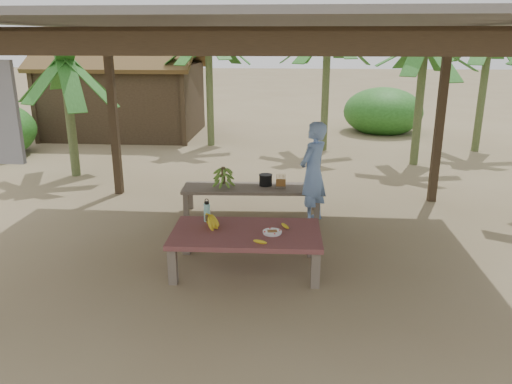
# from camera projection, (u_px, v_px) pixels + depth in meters

# --- Properties ---
(ground) EXTENTS (80.00, 80.00, 0.00)m
(ground) POSITION_uv_depth(u_px,v_px,m) (264.00, 249.00, 6.77)
(ground) COLOR brown
(ground) RESTS_ON ground
(pavilion) EXTENTS (6.60, 5.60, 2.95)m
(pavilion) POSITION_uv_depth(u_px,v_px,m) (263.00, 34.00, 5.93)
(pavilion) COLOR black
(pavilion) RESTS_ON ground
(work_table) EXTENTS (1.83, 1.05, 0.50)m
(work_table) POSITION_uv_depth(u_px,v_px,m) (246.00, 236.00, 6.04)
(work_table) COLOR brown
(work_table) RESTS_ON ground
(bench) EXTENTS (2.23, 0.71, 0.45)m
(bench) POSITION_uv_depth(u_px,v_px,m) (252.00, 190.00, 7.99)
(bench) COLOR brown
(bench) RESTS_ON ground
(ripe_banana_bunch) EXTENTS (0.36, 0.33, 0.17)m
(ripe_banana_bunch) POSITION_uv_depth(u_px,v_px,m) (207.00, 221.00, 6.13)
(ripe_banana_bunch) COLOR yellow
(ripe_banana_bunch) RESTS_ON work_table
(plate) EXTENTS (0.23, 0.23, 0.04)m
(plate) POSITION_uv_depth(u_px,v_px,m) (272.00, 232.00, 5.95)
(plate) COLOR white
(plate) RESTS_ON work_table
(loose_banana_front) EXTENTS (0.16, 0.05, 0.04)m
(loose_banana_front) POSITION_uv_depth(u_px,v_px,m) (260.00, 242.00, 5.66)
(loose_banana_front) COLOR yellow
(loose_banana_front) RESTS_ON work_table
(loose_banana_side) EXTENTS (0.13, 0.14, 0.04)m
(loose_banana_side) POSITION_uv_depth(u_px,v_px,m) (285.00, 226.00, 6.14)
(loose_banana_side) COLOR yellow
(loose_banana_side) RESTS_ON work_table
(water_flask) EXTENTS (0.08, 0.08, 0.30)m
(water_flask) POSITION_uv_depth(u_px,v_px,m) (207.00, 212.00, 6.32)
(water_flask) COLOR #40C7C0
(water_flask) RESTS_ON work_table
(green_banana_stalk) EXTENTS (0.31, 0.31, 0.34)m
(green_banana_stalk) POSITION_uv_depth(u_px,v_px,m) (223.00, 177.00, 7.93)
(green_banana_stalk) COLOR #598C2D
(green_banana_stalk) RESTS_ON bench
(cooking_pot) EXTENTS (0.21, 0.21, 0.17)m
(cooking_pot) POSITION_uv_depth(u_px,v_px,m) (266.00, 180.00, 8.04)
(cooking_pot) COLOR black
(cooking_pot) RESTS_ON bench
(skewer_rack) EXTENTS (0.18, 0.09, 0.24)m
(skewer_rack) POSITION_uv_depth(u_px,v_px,m) (281.00, 181.00, 7.88)
(skewer_rack) COLOR #A57F47
(skewer_rack) RESTS_ON bench
(woman) EXTENTS (0.62, 0.68, 1.56)m
(woman) POSITION_uv_depth(u_px,v_px,m) (313.00, 173.00, 7.56)
(woman) COLOR #6F92D3
(woman) RESTS_ON ground
(hut) EXTENTS (4.40, 3.43, 2.85)m
(hut) POSITION_uv_depth(u_px,v_px,m) (126.00, 96.00, 14.39)
(hut) COLOR black
(hut) RESTS_ON ground
(banana_plant_ne) EXTENTS (1.80, 1.80, 2.94)m
(banana_plant_ne) POSITION_uv_depth(u_px,v_px,m) (424.00, 51.00, 10.51)
(banana_plant_ne) COLOR #596638
(banana_plant_ne) RESTS_ON ground
(banana_plant_n) EXTENTS (1.80, 1.80, 3.13)m
(banana_plant_n) POSITION_uv_depth(u_px,v_px,m) (328.00, 41.00, 11.87)
(banana_plant_n) COLOR #596638
(banana_plant_n) RESTS_ON ground
(banana_plant_nw) EXTENTS (1.80, 1.80, 3.10)m
(banana_plant_nw) POSITION_uv_depth(u_px,v_px,m) (208.00, 42.00, 12.43)
(banana_plant_nw) COLOR #596638
(banana_plant_nw) RESTS_ON ground
(banana_plant_w) EXTENTS (1.80, 1.80, 2.53)m
(banana_plant_w) POSITION_uv_depth(u_px,v_px,m) (65.00, 74.00, 9.73)
(banana_plant_w) COLOR #596638
(banana_plant_w) RESTS_ON ground
(banana_plant_far) EXTENTS (1.80, 1.80, 3.15)m
(banana_plant_far) POSITION_uv_depth(u_px,v_px,m) (489.00, 40.00, 11.75)
(banana_plant_far) COLOR #596638
(banana_plant_far) RESTS_ON ground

